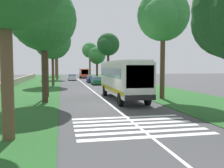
{
  "coord_description": "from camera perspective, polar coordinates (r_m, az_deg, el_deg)",
  "views": [
    {
      "loc": [
        -20.16,
        3.99,
        3.24
      ],
      "look_at": [
        2.31,
        -0.54,
        1.6
      ],
      "focal_mm": 40.22,
      "sensor_mm": 36.0,
      "label": 1
    }
  ],
  "objects": [
    {
      "name": "trailing_car_1",
      "position": [
        50.02,
        -4.6,
        1.13
      ],
      "size": [
        4.3,
        1.78,
        1.43
      ],
      "color": "navy",
      "rests_on": "ground"
    },
    {
      "name": "roadside_tree_left_0",
      "position": [
        42.65,
        -13.52,
        9.3
      ],
      "size": [
        7.27,
        6.0,
        10.34
      ],
      "color": "#4C3826",
      "rests_on": "grass_verge_left"
    },
    {
      "name": "utility_pole",
      "position": [
        27.1,
        -14.5,
        4.97
      ],
      "size": [
        0.24,
        1.4,
        7.07
      ],
      "color": "#473828",
      "rests_on": "grass_verge_left"
    },
    {
      "name": "roadside_wall",
      "position": [
        40.96,
        -22.09,
        0.07
      ],
      "size": [
        70.0,
        0.4,
        1.08
      ],
      "primitive_type": "cube",
      "color": "#9E937F",
      "rests_on": "grass_verge_left"
    },
    {
      "name": "centre_line",
      "position": [
        35.53,
        -4.91,
        -1.15
      ],
      "size": [
        110.0,
        0.16,
        0.01
      ],
      "primitive_type": "cube",
      "color": "silver",
      "rests_on": "ground"
    },
    {
      "name": "roadside_tree_right_2",
      "position": [
        81.67,
        -5.18,
        7.55
      ],
      "size": [
        6.23,
        4.98,
        10.83
      ],
      "color": "brown",
      "rests_on": "grass_verge_right"
    },
    {
      "name": "ground",
      "position": [
        20.8,
        -0.2,
        -4.87
      ],
      "size": [
        160.0,
        160.0,
        0.0
      ],
      "primitive_type": "plane",
      "color": "#424244"
    },
    {
      "name": "roadside_tree_right_0",
      "position": [
        74.67,
        -3.55,
        6.34
      ],
      "size": [
        6.21,
        5.01,
        8.83
      ],
      "color": "#3D2D1E",
      "rests_on": "grass_verge_right"
    },
    {
      "name": "trailing_car_2",
      "position": [
        58.13,
        -9.05,
        1.5
      ],
      "size": [
        4.3,
        1.78,
        1.43
      ],
      "color": "silver",
      "rests_on": "ground"
    },
    {
      "name": "coach_bus",
      "position": [
        24.22,
        2.44,
        1.5
      ],
      "size": [
        11.16,
        2.62,
        3.73
      ],
      "color": "silver",
      "rests_on": "ground"
    },
    {
      "name": "trailing_minibus_0",
      "position": [
        69.25,
        -6.41,
        2.66
      ],
      "size": [
        6.0,
        2.14,
        2.53
      ],
      "color": "#CC4C33",
      "rests_on": "ground"
    },
    {
      "name": "roadside_tree_left_4",
      "position": [
        81.74,
        -12.85,
        7.34
      ],
      "size": [
        6.07,
        4.99,
        10.61
      ],
      "color": "#4C3826",
      "rests_on": "grass_verge_left"
    },
    {
      "name": "trailing_car_0",
      "position": [
        44.15,
        -3.48,
        0.74
      ],
      "size": [
        4.3,
        1.78,
        1.43
      ],
      "color": "#145933",
      "rests_on": "ground"
    },
    {
      "name": "zebra_crossing",
      "position": [
        13.95,
        5.63,
        -9.34
      ],
      "size": [
        4.95,
        6.8,
        0.01
      ],
      "color": "silver",
      "rests_on": "ground"
    },
    {
      "name": "roadside_tree_right_4",
      "position": [
        53.14,
        -1.03,
        8.81
      ],
      "size": [
        5.79,
        4.74,
        10.12
      ],
      "color": "#3D2D1E",
      "rests_on": "grass_verge_right"
    },
    {
      "name": "roadside_tree_right_3",
      "position": [
        25.51,
        11.3,
        14.82
      ],
      "size": [
        5.84,
        5.04,
        10.66
      ],
      "color": "#4C3826",
      "rests_on": "grass_verge_right"
    },
    {
      "name": "roadside_tree_left_2",
      "position": [
        23.09,
        -15.64,
        13.78
      ],
      "size": [
        6.92,
        5.66,
        10.15
      ],
      "color": "#3D2D1E",
      "rests_on": "grass_verge_left"
    },
    {
      "name": "grass_verge_left",
      "position": [
        35.55,
        -18.16,
        -1.31
      ],
      "size": [
        120.0,
        8.0,
        0.04
      ],
      "primitive_type": "cube",
      "color": "#235623",
      "rests_on": "ground"
    },
    {
      "name": "roadside_tree_left_1",
      "position": [
        61.87,
        -12.56,
        8.05
      ],
      "size": [
        6.06,
        5.27,
        10.37
      ],
      "color": "brown",
      "rests_on": "grass_verge_left"
    },
    {
      "name": "grass_verge_right",
      "position": [
        37.35,
        7.69,
        -0.89
      ],
      "size": [
        120.0,
        8.0,
        0.04
      ],
      "primitive_type": "cube",
      "color": "#235623",
      "rests_on": "ground"
    }
  ]
}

